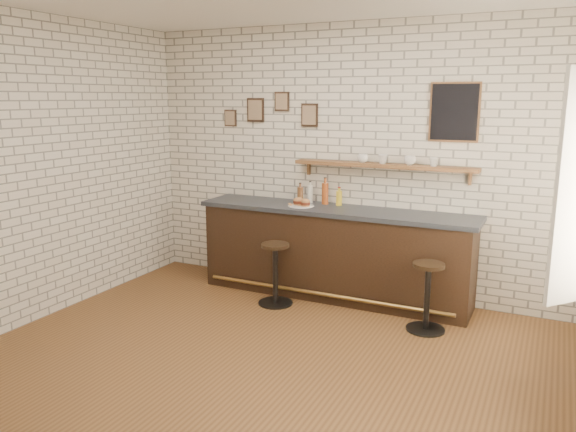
% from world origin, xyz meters
% --- Properties ---
extents(ground, '(5.00, 5.00, 0.00)m').
position_xyz_m(ground, '(0.00, 0.00, 0.00)').
color(ground, brown).
rests_on(ground, ground).
extents(bar_counter, '(3.10, 0.65, 1.01)m').
position_xyz_m(bar_counter, '(-0.07, 1.70, 0.51)').
color(bar_counter, black).
rests_on(bar_counter, ground).
extents(sandwich_plate, '(0.28, 0.28, 0.01)m').
position_xyz_m(sandwich_plate, '(-0.44, 1.63, 1.02)').
color(sandwich_plate, white).
rests_on(sandwich_plate, bar_counter).
extents(ciabatta_sandwich, '(0.26, 0.19, 0.08)m').
position_xyz_m(ciabatta_sandwich, '(-0.43, 1.63, 1.06)').
color(ciabatta_sandwich, '#B87F4B').
rests_on(ciabatta_sandwich, sandwich_plate).
extents(potato_chips, '(0.26, 0.20, 0.00)m').
position_xyz_m(potato_chips, '(-0.45, 1.63, 1.02)').
color(potato_chips, '#D3924A').
rests_on(potato_chips, sandwich_plate).
extents(bitters_bottle_brown, '(0.07, 0.07, 0.23)m').
position_xyz_m(bitters_bottle_brown, '(-0.56, 1.87, 1.10)').
color(bitters_bottle_brown, brown).
rests_on(bitters_bottle_brown, bar_counter).
extents(bitters_bottle_white, '(0.07, 0.07, 0.25)m').
position_xyz_m(bitters_bottle_white, '(-0.44, 1.87, 1.11)').
color(bitters_bottle_white, silver).
rests_on(bitters_bottle_white, bar_counter).
extents(bitters_bottle_amber, '(0.07, 0.07, 0.31)m').
position_xyz_m(bitters_bottle_amber, '(-0.25, 1.87, 1.14)').
color(bitters_bottle_amber, '#A2461A').
rests_on(bitters_bottle_amber, bar_counter).
extents(condiment_bottle_yellow, '(0.07, 0.07, 0.21)m').
position_xyz_m(condiment_bottle_yellow, '(-0.08, 1.87, 1.10)').
color(condiment_bottle_yellow, yellow).
rests_on(condiment_bottle_yellow, bar_counter).
extents(bar_stool_left, '(0.37, 0.37, 0.67)m').
position_xyz_m(bar_stool_left, '(-0.54, 1.19, 0.36)').
color(bar_stool_left, black).
rests_on(bar_stool_left, ground).
extents(bar_stool_right, '(0.37, 0.37, 0.67)m').
position_xyz_m(bar_stool_right, '(1.08, 1.19, 0.36)').
color(bar_stool_right, black).
rests_on(bar_stool_right, ground).
extents(wall_shelf, '(2.00, 0.18, 0.18)m').
position_xyz_m(wall_shelf, '(0.40, 1.90, 1.48)').
color(wall_shelf, brown).
rests_on(wall_shelf, ground).
extents(shelf_cup_a, '(0.16, 0.16, 0.09)m').
position_xyz_m(shelf_cup_a, '(0.17, 1.90, 1.55)').
color(shelf_cup_a, white).
rests_on(shelf_cup_a, wall_shelf).
extents(shelf_cup_b, '(0.15, 0.15, 0.10)m').
position_xyz_m(shelf_cup_b, '(0.39, 1.90, 1.55)').
color(shelf_cup_b, white).
rests_on(shelf_cup_b, wall_shelf).
extents(shelf_cup_c, '(0.15, 0.15, 0.10)m').
position_xyz_m(shelf_cup_c, '(0.69, 1.90, 1.55)').
color(shelf_cup_c, white).
rests_on(shelf_cup_c, wall_shelf).
extents(shelf_cup_d, '(0.11, 0.11, 0.09)m').
position_xyz_m(shelf_cup_d, '(0.94, 1.90, 1.54)').
color(shelf_cup_d, white).
rests_on(shelf_cup_d, wall_shelf).
extents(back_wall_decor, '(2.96, 0.02, 0.56)m').
position_xyz_m(back_wall_decor, '(0.23, 1.98, 2.05)').
color(back_wall_decor, black).
rests_on(back_wall_decor, ground).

